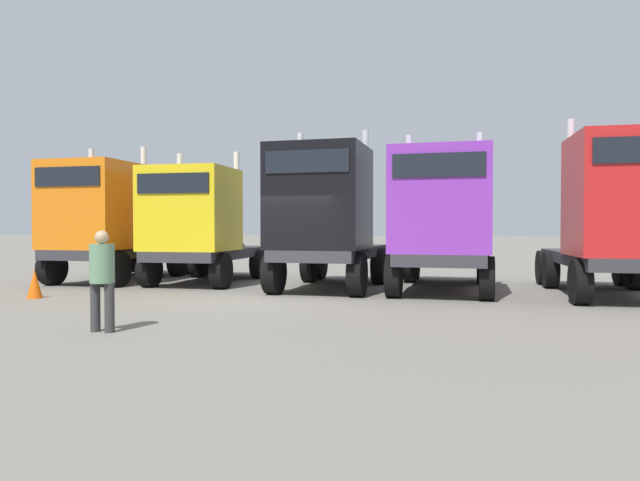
{
  "coord_description": "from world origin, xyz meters",
  "views": [
    {
      "loc": [
        5.72,
        -12.16,
        1.74
      ],
      "look_at": [
        -0.1,
        3.67,
        1.34
      ],
      "focal_mm": 32.24,
      "sensor_mm": 36.0,
      "label": 1
    }
  ],
  "objects_px": {
    "semi_truck_red": "(620,216)",
    "traffic_cone_near": "(35,284)",
    "semi_truck_purple": "(442,220)",
    "semi_truck_yellow": "(199,225)",
    "visitor_with_camera": "(102,273)",
    "semi_truck_orange": "(106,222)",
    "semi_truck_black": "(325,216)"
  },
  "relations": [
    {
      "from": "semi_truck_red",
      "to": "traffic_cone_near",
      "type": "bearing_deg",
      "value": -79.73
    },
    {
      "from": "semi_truck_purple",
      "to": "traffic_cone_near",
      "type": "relative_size",
      "value": 9.34
    },
    {
      "from": "semi_truck_purple",
      "to": "traffic_cone_near",
      "type": "xyz_separation_m",
      "value": [
        -9.2,
        -4.44,
        -1.58
      ]
    },
    {
      "from": "semi_truck_yellow",
      "to": "visitor_with_camera",
      "type": "relative_size",
      "value": 3.55
    },
    {
      "from": "visitor_with_camera",
      "to": "traffic_cone_near",
      "type": "relative_size",
      "value": 2.39
    },
    {
      "from": "semi_truck_yellow",
      "to": "visitor_with_camera",
      "type": "xyz_separation_m",
      "value": [
        2.74,
        -7.36,
        -0.82
      ]
    },
    {
      "from": "semi_truck_purple",
      "to": "semi_truck_red",
      "type": "relative_size",
      "value": 1.06
    },
    {
      "from": "semi_truck_orange",
      "to": "semi_truck_red",
      "type": "bearing_deg",
      "value": 86.51
    },
    {
      "from": "semi_truck_red",
      "to": "visitor_with_camera",
      "type": "distance_m",
      "value": 11.53
    },
    {
      "from": "semi_truck_yellow",
      "to": "traffic_cone_near",
      "type": "relative_size",
      "value": 8.49
    },
    {
      "from": "semi_truck_yellow",
      "to": "semi_truck_black",
      "type": "relative_size",
      "value": 1.01
    },
    {
      "from": "semi_truck_yellow",
      "to": "visitor_with_camera",
      "type": "height_order",
      "value": "semi_truck_yellow"
    },
    {
      "from": "semi_truck_black",
      "to": "semi_truck_red",
      "type": "distance_m",
      "value": 7.25
    },
    {
      "from": "semi_truck_yellow",
      "to": "semi_truck_red",
      "type": "xyz_separation_m",
      "value": [
        11.39,
        0.2,
        0.22
      ]
    },
    {
      "from": "semi_truck_black",
      "to": "traffic_cone_near",
      "type": "bearing_deg",
      "value": -62.31
    },
    {
      "from": "traffic_cone_near",
      "to": "semi_truck_yellow",
      "type": "bearing_deg",
      "value": 65.21
    },
    {
      "from": "visitor_with_camera",
      "to": "semi_truck_orange",
      "type": "bearing_deg",
      "value": 37.59
    },
    {
      "from": "semi_truck_yellow",
      "to": "semi_truck_black",
      "type": "bearing_deg",
      "value": 77.25
    },
    {
      "from": "semi_truck_purple",
      "to": "traffic_cone_near",
      "type": "height_order",
      "value": "semi_truck_purple"
    },
    {
      "from": "semi_truck_orange",
      "to": "semi_truck_black",
      "type": "xyz_separation_m",
      "value": [
        7.22,
        0.16,
        0.12
      ]
    },
    {
      "from": "semi_truck_black",
      "to": "traffic_cone_near",
      "type": "distance_m",
      "value": 7.48
    },
    {
      "from": "semi_truck_orange",
      "to": "visitor_with_camera",
      "type": "xyz_separation_m",
      "value": [
        5.81,
        -6.86,
        -0.93
      ]
    },
    {
      "from": "visitor_with_camera",
      "to": "semi_truck_red",
      "type": "bearing_deg",
      "value": -51.53
    },
    {
      "from": "semi_truck_black",
      "to": "visitor_with_camera",
      "type": "distance_m",
      "value": 7.24
    },
    {
      "from": "semi_truck_yellow",
      "to": "visitor_with_camera",
      "type": "bearing_deg",
      "value": 12.38
    },
    {
      "from": "semi_truck_yellow",
      "to": "semi_truck_red",
      "type": "bearing_deg",
      "value": 82.96
    },
    {
      "from": "semi_truck_black",
      "to": "visitor_with_camera",
      "type": "xyz_separation_m",
      "value": [
        -1.42,
        -7.02,
        -1.06
      ]
    },
    {
      "from": "traffic_cone_near",
      "to": "visitor_with_camera",
      "type": "bearing_deg",
      "value": -33.06
    },
    {
      "from": "semi_truck_orange",
      "to": "semi_truck_red",
      "type": "height_order",
      "value": "semi_truck_red"
    },
    {
      "from": "semi_truck_red",
      "to": "semi_truck_purple",
      "type": "bearing_deg",
      "value": -97.67
    },
    {
      "from": "semi_truck_black",
      "to": "semi_truck_red",
      "type": "relative_size",
      "value": 0.95
    },
    {
      "from": "semi_truck_yellow",
      "to": "semi_truck_purple",
      "type": "distance_m",
      "value": 7.22
    }
  ]
}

